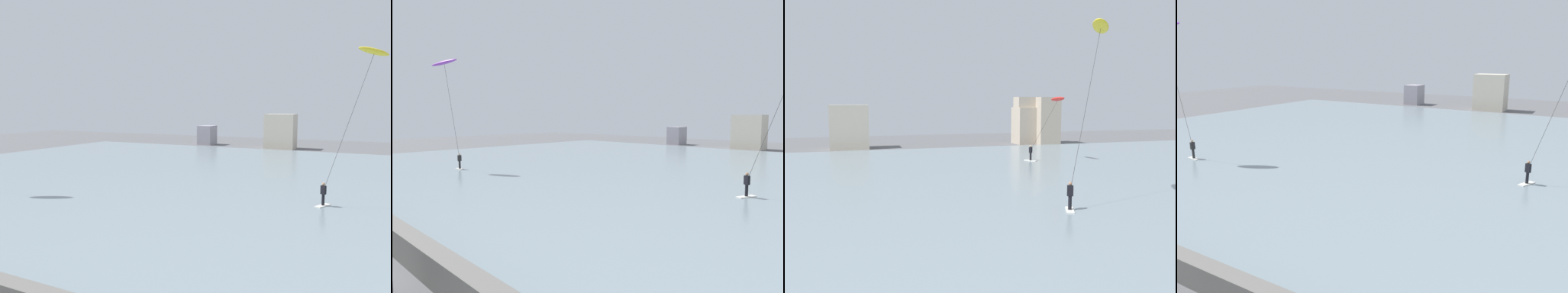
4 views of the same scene
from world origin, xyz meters
The scene contains 4 objects.
water_bay centered at (0.00, 30.61, 0.05)m, with size 84.00×52.00×0.10m, color gray.
far_shore_buildings centered at (7.42, 59.37, 2.99)m, with size 44.44×5.93×6.89m.
kitesurfer_yellow centered at (7.40, 24.45, 9.58)m, with size 4.48×3.92×10.98m.
kitesurfer_red centered at (13.02, 41.21, 5.60)m, with size 3.59×2.75×6.74m.
Camera 3 is at (-6.58, 2.18, 6.24)m, focal length 38.55 mm.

